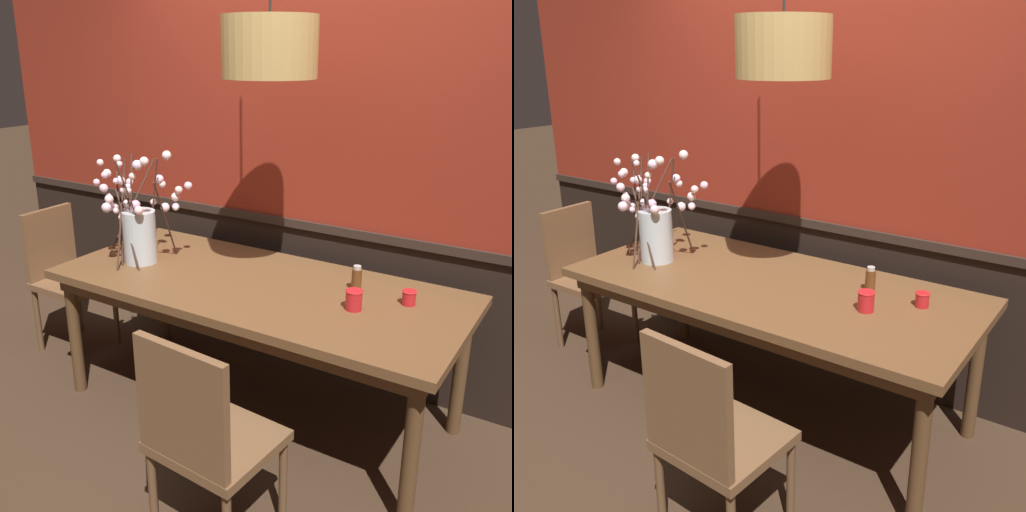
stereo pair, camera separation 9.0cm
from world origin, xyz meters
The scene contains 12 objects.
ground_plane centered at (0.00, 0.00, 0.00)m, with size 24.00×24.00×0.00m, color #422D1E.
back_wall centered at (0.00, 0.64, 1.45)m, with size 4.98×0.14×2.93m.
dining_table centered at (0.00, 0.00, 0.70)m, with size 2.18×0.96×0.78m.
chair_far_side_right centered at (0.35, 0.91, 0.52)m, with size 0.44×0.44×0.92m.
chair_near_side_right centered at (0.33, -0.91, 0.52)m, with size 0.48×0.46×0.95m.
chair_far_side_left centered at (-0.34, 0.87, 0.51)m, with size 0.49×0.46×0.90m.
chair_head_west_end centered at (-1.49, -0.02, 0.53)m, with size 0.43×0.41×0.95m.
vase_with_blossoms centered at (-0.74, -0.08, 0.97)m, with size 0.59×0.46×0.64m.
candle_holder_nearer_center centered at (0.57, -0.04, 0.83)m, with size 0.08×0.08×0.10m.
candle_holder_nearer_edge centered at (0.77, 0.16, 0.81)m, with size 0.07×0.07×0.07m.
condiment_bottle centered at (0.49, 0.18, 0.84)m, with size 0.05×0.05×0.13m.
pendant_lamp centered at (0.07, 0.01, 1.94)m, with size 0.44×0.44×1.12m.
Camera 2 is at (1.62, -2.38, 1.94)m, focal length 41.44 mm.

